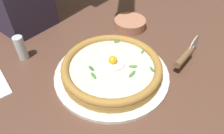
# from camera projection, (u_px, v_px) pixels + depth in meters

# --- Properties ---
(ground_plane) EXTENTS (2.40, 2.40, 0.03)m
(ground_plane) POSITION_uv_depth(u_px,v_px,m) (104.00, 75.00, 0.66)
(ground_plane) COLOR brown
(ground_plane) RESTS_ON ground
(pizza_plate) EXTENTS (0.35, 0.35, 0.01)m
(pizza_plate) POSITION_uv_depth(u_px,v_px,m) (112.00, 73.00, 0.64)
(pizza_plate) COLOR white
(pizza_plate) RESTS_ON ground
(pizza) EXTENTS (0.30, 0.30, 0.05)m
(pizza) POSITION_uv_depth(u_px,v_px,m) (112.00, 67.00, 0.62)
(pizza) COLOR #AD813C
(pizza) RESTS_ON pizza_plate
(side_bowl) EXTENTS (0.12, 0.12, 0.04)m
(side_bowl) POSITION_uv_depth(u_px,v_px,m) (130.00, 24.00, 0.82)
(side_bowl) COLOR #B37458
(side_bowl) RESTS_ON ground
(pizza_cutter) EXTENTS (0.05, 0.16, 0.07)m
(pizza_cutter) POSITION_uv_depth(u_px,v_px,m) (187.00, 54.00, 0.66)
(pizza_cutter) COLOR silver
(pizza_cutter) RESTS_ON ground
(pepper_shaker) EXTENTS (0.03, 0.03, 0.08)m
(pepper_shaker) POSITION_uv_depth(u_px,v_px,m) (21.00, 48.00, 0.67)
(pepper_shaker) COLOR silver
(pepper_shaker) RESTS_ON ground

